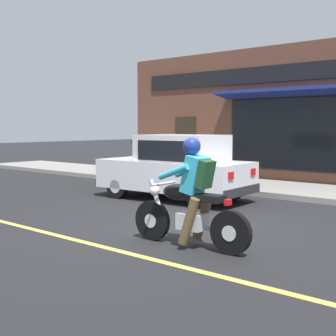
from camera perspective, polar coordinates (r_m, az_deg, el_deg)
name	(u,v)px	position (r m, az deg, el deg)	size (l,w,h in m)	color
ground_plane	(183,228)	(8.27, 1.90, -7.29)	(80.00, 80.00, 0.00)	black
sidewalk_curb	(216,183)	(14.23, 5.84, -1.78)	(2.60, 22.00, 0.14)	gray
storefront_building	(264,115)	(15.02, 11.67, 6.29)	(1.25, 10.54, 4.20)	brown
motorcycle_with_rider	(191,202)	(6.86, 2.76, -4.12)	(0.57, 2.02, 1.62)	black
car_hatchback	(176,168)	(11.29, 1.00, -0.01)	(1.86, 3.87, 1.57)	black
traffic_cone	(185,170)	(14.23, 2.03, -0.30)	(0.36, 0.36, 0.60)	black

